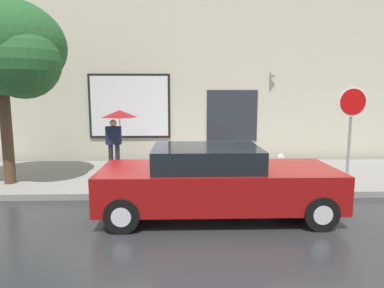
# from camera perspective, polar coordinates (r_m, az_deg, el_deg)

# --- Properties ---
(ground_plane) EXTENTS (60.00, 60.00, 0.00)m
(ground_plane) POSITION_cam_1_polar(r_m,az_deg,el_deg) (7.08, -1.56, -11.81)
(ground_plane) COLOR #282B2D
(sidewalk) EXTENTS (20.00, 4.00, 0.15)m
(sidewalk) POSITION_cam_1_polar(r_m,az_deg,el_deg) (9.94, -1.60, -5.43)
(sidewalk) COLOR gray
(sidewalk) RESTS_ON ground
(building_facade) EXTENTS (20.00, 0.67, 7.00)m
(building_facade) POSITION_cam_1_polar(r_m,az_deg,el_deg) (12.19, -1.75, 13.24)
(building_facade) COLOR beige
(building_facade) RESTS_ON ground
(parked_car) EXTENTS (4.67, 1.90, 1.42)m
(parked_car) POSITION_cam_1_polar(r_m,az_deg,el_deg) (6.86, 4.01, -6.29)
(parked_car) COLOR maroon
(parked_car) RESTS_ON ground
(fire_hydrant) EXTENTS (0.30, 0.44, 0.74)m
(fire_hydrant) POSITION_cam_1_polar(r_m,az_deg,el_deg) (9.31, 14.67, -3.90)
(fire_hydrant) COLOR white
(fire_hydrant) RESTS_ON sidewalk
(pedestrian_with_umbrella) EXTENTS (1.07, 1.07, 1.83)m
(pedestrian_with_umbrella) POSITION_cam_1_polar(r_m,az_deg,el_deg) (10.54, -12.40, 3.78)
(pedestrian_with_umbrella) COLOR black
(pedestrian_with_umbrella) RESTS_ON sidewalk
(street_tree) EXTENTS (3.21, 2.72, 4.67)m
(street_tree) POSITION_cam_1_polar(r_m,az_deg,el_deg) (9.72, -29.12, 13.68)
(street_tree) COLOR #4C3823
(street_tree) RESTS_ON sidewalk
(stop_sign) EXTENTS (0.76, 0.10, 2.49)m
(stop_sign) POSITION_cam_1_polar(r_m,az_deg,el_deg) (9.52, 25.35, 4.34)
(stop_sign) COLOR gray
(stop_sign) RESTS_ON sidewalk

